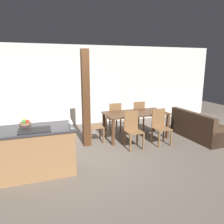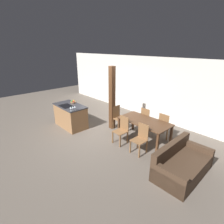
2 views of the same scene
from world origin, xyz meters
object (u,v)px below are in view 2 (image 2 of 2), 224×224
(kitchen_island, at_px, (71,116))
(wine_glass_near, at_px, (71,108))
(dining_chair_near_left, at_px, (122,130))
(dining_chair_head_end, at_px, (118,117))
(dining_table, at_px, (144,123))
(dining_chair_far_left, at_px, (146,119))
(dining_chair_near_right, at_px, (141,138))
(dining_chair_far_right, at_px, (165,125))
(wine_glass_middle, at_px, (73,107))
(fruit_bowl, at_px, (73,102))
(wine_glass_far, at_px, (75,107))
(timber_post, at_px, (112,99))
(couch, at_px, (182,165))

(kitchen_island, xyz_separation_m, wine_glass_near, (0.64, -0.32, 0.59))
(dining_chair_near_left, xyz_separation_m, dining_chair_head_end, (-0.86, 0.68, 0.00))
(dining_table, distance_m, dining_chair_far_left, 0.80)
(dining_chair_near_right, bearing_deg, dining_chair_far_right, 90.00)
(dining_table, bearing_deg, dining_chair_far_left, 120.36)
(wine_glass_middle, height_order, dining_chair_near_right, wine_glass_middle)
(fruit_bowl, height_order, wine_glass_near, wine_glass_near)
(fruit_bowl, distance_m, wine_glass_middle, 0.95)
(wine_glass_far, xyz_separation_m, dining_chair_far_left, (1.67, 2.11, -0.56))
(wine_glass_middle, relative_size, dining_chair_far_left, 0.17)
(dining_chair_head_end, bearing_deg, dining_chair_far_right, -67.72)
(timber_post, bearing_deg, wine_glass_middle, -113.95)
(wine_glass_middle, distance_m, dining_chair_near_right, 2.66)
(kitchen_island, distance_m, couch, 4.50)
(dining_table, bearing_deg, dining_chair_far_right, 59.64)
(wine_glass_far, xyz_separation_m, timber_post, (0.61, 1.28, 0.18))
(dining_chair_near_left, xyz_separation_m, dining_chair_far_right, (0.80, 1.36, 0.00))
(wine_glass_far, xyz_separation_m, dining_chair_near_left, (1.67, 0.75, -0.56))
(dining_chair_head_end, relative_size, timber_post, 0.38)
(wine_glass_far, relative_size, dining_table, 0.09)
(kitchen_island, distance_m, fruit_bowl, 0.59)
(fruit_bowl, xyz_separation_m, couch, (4.61, 0.36, -0.70))
(dining_chair_far_left, height_order, dining_chair_head_end, same)
(wine_glass_far, bearing_deg, dining_chair_head_end, 60.52)
(wine_glass_middle, height_order, wine_glass_far, same)
(wine_glass_near, relative_size, wine_glass_far, 1.00)
(dining_chair_near_right, xyz_separation_m, couch, (1.34, 0.01, -0.22))
(dining_chair_near_left, height_order, timber_post, timber_post)
(dining_chair_near_right, distance_m, dining_chair_far_left, 1.58)
(wine_glass_far, xyz_separation_m, dining_chair_head_end, (0.81, 1.43, -0.56))
(wine_glass_far, height_order, dining_chair_far_right, wine_glass_far)
(wine_glass_far, distance_m, dining_chair_head_end, 1.73)
(dining_chair_far_right, bearing_deg, couch, 134.83)
(dining_table, xyz_separation_m, dining_chair_far_right, (0.40, 0.68, -0.16))
(fruit_bowl, xyz_separation_m, wine_glass_far, (0.81, -0.40, 0.08))
(fruit_bowl, bearing_deg, wine_glass_far, -26.44)
(dining_chair_far_left, xyz_separation_m, dining_chair_far_right, (0.80, 0.00, 0.00))
(dining_chair_far_left, height_order, couch, dining_chair_far_left)
(wine_glass_far, height_order, dining_chair_near_right, wine_glass_far)
(dining_chair_head_end, bearing_deg, dining_chair_near_left, -128.23)
(wine_glass_middle, xyz_separation_m, dining_chair_far_left, (1.67, 2.19, -0.56))
(kitchen_island, distance_m, wine_glass_far, 0.88)
(timber_post, bearing_deg, dining_chair_far_left, 37.86)
(kitchen_island, xyz_separation_m, timber_post, (1.25, 1.13, 0.76))
(dining_chair_near_left, bearing_deg, dining_chair_far_left, 90.00)
(kitchen_island, relative_size, dining_chair_far_right, 1.55)
(wine_glass_far, bearing_deg, dining_chair_far_right, 40.50)
(dining_table, distance_m, dining_chair_head_end, 1.27)
(dining_table, relative_size, couch, 1.04)
(wine_glass_middle, xyz_separation_m, dining_chair_far_right, (2.47, 2.19, -0.56))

